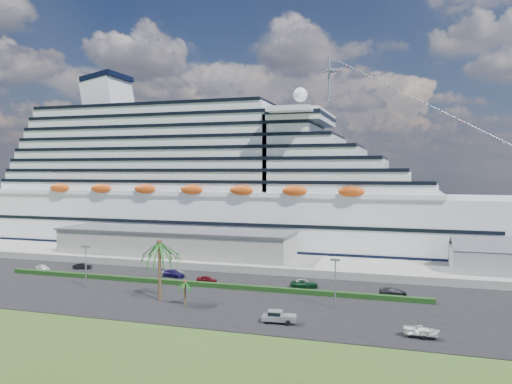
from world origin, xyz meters
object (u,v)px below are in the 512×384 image
(pickup_truck, at_px, (279,316))
(boat_trailer, at_px, (421,330))
(cruise_ship, at_px, (222,191))
(parked_car_3, at_px, (173,273))

(pickup_truck, relative_size, boat_trailer, 0.96)
(cruise_ship, bearing_deg, boat_trailer, -50.64)
(cruise_ship, xyz_separation_m, parked_car_3, (4.90, -41.68, -15.81))
(boat_trailer, bearing_deg, pickup_truck, 178.20)
(cruise_ship, relative_size, pickup_truck, 35.79)
(parked_car_3, xyz_separation_m, pickup_truck, (29.70, -24.50, 0.24))
(cruise_ship, bearing_deg, pickup_truck, -62.40)
(cruise_ship, distance_m, boat_trailer, 87.79)
(parked_car_3, bearing_deg, cruise_ship, 19.05)
(parked_car_3, height_order, boat_trailer, boat_trailer)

